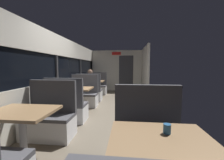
# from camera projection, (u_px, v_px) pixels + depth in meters

# --- Properties ---
(ground_plane) EXTENTS (3.30, 9.20, 0.02)m
(ground_plane) POSITION_uv_depth(u_px,v_px,m) (106.00, 115.00, 4.06)
(ground_plane) COLOR #665B4C
(carriage_window_panel_left) EXTENTS (0.09, 8.48, 2.30)m
(carriage_window_panel_left) POSITION_uv_depth(u_px,v_px,m) (56.00, 76.00, 4.10)
(carriage_window_panel_left) COLOR beige
(carriage_window_panel_left) RESTS_ON ground_plane
(carriage_end_bulkhead) EXTENTS (2.90, 0.11, 2.30)m
(carriage_end_bulkhead) POSITION_uv_depth(u_px,v_px,m) (117.00, 71.00, 8.10)
(carriage_end_bulkhead) COLOR beige
(carriage_end_bulkhead) RESTS_ON ground_plane
(carriage_aisle_panel_right) EXTENTS (0.08, 2.40, 2.30)m
(carriage_aisle_panel_right) POSITION_uv_depth(u_px,v_px,m) (145.00, 71.00, 6.77)
(carriage_aisle_panel_right) COLOR beige
(carriage_aisle_panel_right) RESTS_ON ground_plane
(dining_table_near_window) EXTENTS (0.90, 0.70, 0.74)m
(dining_table_near_window) POSITION_uv_depth(u_px,v_px,m) (22.00, 117.00, 2.02)
(dining_table_near_window) COLOR #9E9EA3
(dining_table_near_window) RESTS_ON ground_plane
(bench_near_window_facing_entry) EXTENTS (0.95, 0.50, 1.10)m
(bench_near_window_facing_entry) POSITION_uv_depth(u_px,v_px,m) (49.00, 120.00, 2.74)
(bench_near_window_facing_entry) COLOR silver
(bench_near_window_facing_entry) RESTS_ON ground_plane
(dining_table_mid_window) EXTENTS (0.90, 0.70, 0.74)m
(dining_table_mid_window) POSITION_uv_depth(u_px,v_px,m) (76.00, 91.00, 4.20)
(dining_table_mid_window) COLOR #9E9EA3
(dining_table_mid_window) RESTS_ON ground_plane
(bench_mid_window_facing_end) EXTENTS (0.95, 0.50, 1.10)m
(bench_mid_window_facing_end) POSITION_uv_depth(u_px,v_px,m) (67.00, 108.00, 3.54)
(bench_mid_window_facing_end) COLOR silver
(bench_mid_window_facing_end) RESTS_ON ground_plane
(bench_mid_window_facing_entry) EXTENTS (0.95, 0.50, 1.10)m
(bench_mid_window_facing_entry) POSITION_uv_depth(u_px,v_px,m) (84.00, 97.00, 4.92)
(bench_mid_window_facing_entry) COLOR silver
(bench_mid_window_facing_entry) RESTS_ON ground_plane
(dining_table_far_window) EXTENTS (0.90, 0.70, 0.74)m
(dining_table_far_window) POSITION_uv_depth(u_px,v_px,m) (94.00, 83.00, 6.38)
(dining_table_far_window) COLOR #9E9EA3
(dining_table_far_window) RESTS_ON ground_plane
(bench_far_window_facing_end) EXTENTS (0.95, 0.50, 1.10)m
(bench_far_window_facing_end) POSITION_uv_depth(u_px,v_px,m) (90.00, 93.00, 5.72)
(bench_far_window_facing_end) COLOR silver
(bench_far_window_facing_end) RESTS_ON ground_plane
(bench_far_window_facing_entry) EXTENTS (0.95, 0.50, 1.10)m
(bench_far_window_facing_entry) POSITION_uv_depth(u_px,v_px,m) (97.00, 88.00, 7.10)
(bench_far_window_facing_entry) COLOR silver
(bench_far_window_facing_entry) RESTS_ON ground_plane
(dining_table_front_aisle) EXTENTS (0.90, 0.70, 0.74)m
(dining_table_front_aisle) POSITION_uv_depth(u_px,v_px,m) (161.00, 149.00, 1.24)
(dining_table_front_aisle) COLOR #9E9EA3
(dining_table_front_aisle) RESTS_ON ground_plane
(bench_front_aisle_facing_entry) EXTENTS (0.95, 0.50, 1.10)m
(bench_front_aisle_facing_entry) POSITION_uv_depth(u_px,v_px,m) (148.00, 141.00, 1.96)
(bench_front_aisle_facing_entry) COLOR silver
(bench_front_aisle_facing_entry) RESTS_ON ground_plane
(seated_passenger) EXTENTS (0.47, 0.55, 1.26)m
(seated_passenger) POSITION_uv_depth(u_px,v_px,m) (90.00, 87.00, 5.77)
(seated_passenger) COLOR #26262D
(seated_passenger) RESTS_ON ground_plane
(coffee_cup_primary) EXTENTS (0.07, 0.07, 0.09)m
(coffee_cup_primary) POSITION_uv_depth(u_px,v_px,m) (167.00, 129.00, 1.31)
(coffee_cup_primary) COLOR #26598C
(coffee_cup_primary) RESTS_ON dining_table_front_aisle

